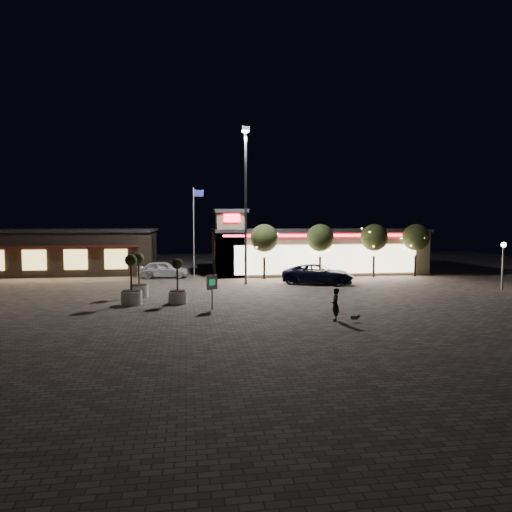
{
  "coord_description": "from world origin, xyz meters",
  "views": [
    {
      "loc": [
        -2.63,
        -27.77,
        4.86
      ],
      "look_at": [
        2.52,
        6.0,
        2.4
      ],
      "focal_mm": 32.0,
      "sensor_mm": 36.0,
      "label": 1
    }
  ],
  "objects": [
    {
      "name": "floodlight_pole",
      "position": [
        2.0,
        8.0,
        7.02
      ],
      "size": [
        0.6,
        0.4,
        12.38
      ],
      "color": "gray",
      "rests_on": "ground"
    },
    {
      "name": "string_tree_d",
      "position": [
        18.0,
        11.0,
        3.56
      ],
      "size": [
        2.42,
        2.42,
        4.79
      ],
      "color": "#332319",
      "rests_on": "ground"
    },
    {
      "name": "valet_sign",
      "position": [
        -1.24,
        -2.16,
        1.37
      ],
      "size": [
        0.63,
        0.25,
        1.96
      ],
      "color": "gray",
      "rests_on": "ground"
    },
    {
      "name": "pickup_truck",
      "position": [
        7.73,
        7.26,
        0.79
      ],
      "size": [
        6.26,
        4.61,
        1.58
      ],
      "primitive_type": "imported",
      "rotation": [
        0.0,
        0.0,
        1.18
      ],
      "color": "black",
      "rests_on": "ground"
    },
    {
      "name": "pedestrian",
      "position": [
        4.64,
        -6.24,
        0.82
      ],
      "size": [
        0.52,
        0.67,
        1.64
      ],
      "primitive_type": "imported",
      "rotation": [
        0.0,
        0.0,
        -1.8
      ],
      "color": "black",
      "rests_on": "ground"
    },
    {
      "name": "ground",
      "position": [
        0.0,
        0.0,
        0.0
      ],
      "size": [
        90.0,
        90.0,
        0.0
      ],
      "primitive_type": "plane",
      "color": "slate",
      "rests_on": "ground"
    },
    {
      "name": "lamp_post_east",
      "position": [
        20.0,
        2.0,
        2.46
      ],
      "size": [
        0.36,
        0.36,
        3.48
      ],
      "color": "gray",
      "rests_on": "ground"
    },
    {
      "name": "string_tree_c",
      "position": [
        14.0,
        11.0,
        3.56
      ],
      "size": [
        2.42,
        2.42,
        4.79
      ],
      "color": "#332319",
      "rests_on": "ground"
    },
    {
      "name": "string_tree_b",
      "position": [
        9.0,
        11.0,
        3.56
      ],
      "size": [
        2.42,
        2.42,
        4.79
      ],
      "color": "#332319",
      "rests_on": "ground"
    },
    {
      "name": "retail_building",
      "position": [
        9.51,
        15.82,
        2.21
      ],
      "size": [
        20.4,
        8.4,
        6.1
      ],
      "color": "gray",
      "rests_on": "ground"
    },
    {
      "name": "white_sedan",
      "position": [
        -4.74,
        13.27,
        0.76
      ],
      "size": [
        4.55,
        2.03,
        1.52
      ],
      "primitive_type": "imported",
      "rotation": [
        0.0,
        0.0,
        1.52
      ],
      "color": "white",
      "rests_on": "ground"
    },
    {
      "name": "planter_right",
      "position": [
        -3.21,
        0.04,
        0.85
      ],
      "size": [
        1.12,
        1.12,
        2.75
      ],
      "color": "silver",
      "rests_on": "ground"
    },
    {
      "name": "dog",
      "position": [
        5.57,
        -6.6,
        0.25
      ],
      "size": [
        0.47,
        0.23,
        0.25
      ],
      "color": "#59514C",
      "rests_on": "ground"
    },
    {
      "name": "restaurant_building",
      "position": [
        -14.0,
        19.97,
        2.16
      ],
      "size": [
        16.4,
        11.0,
        4.3
      ],
      "color": "#382D23",
      "rests_on": "ground"
    },
    {
      "name": "planter_left",
      "position": [
        -5.74,
        2.63,
        0.91
      ],
      "size": [
        1.2,
        1.2,
        2.95
      ],
      "color": "silver",
      "rests_on": "ground"
    },
    {
      "name": "flagpole",
      "position": [
        -1.9,
        13.0,
        4.74
      ],
      "size": [
        0.95,
        0.1,
        8.0
      ],
      "color": "white",
      "rests_on": "ground"
    },
    {
      "name": "planter_mid",
      "position": [
        -5.92,
        -0.02,
        0.94
      ],
      "size": [
        1.23,
        1.23,
        3.03
      ],
      "color": "silver",
      "rests_on": "ground"
    },
    {
      "name": "string_tree_a",
      "position": [
        4.0,
        11.0,
        3.56
      ],
      "size": [
        2.42,
        2.42,
        4.79
      ],
      "color": "#332319",
      "rests_on": "ground"
    }
  ]
}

